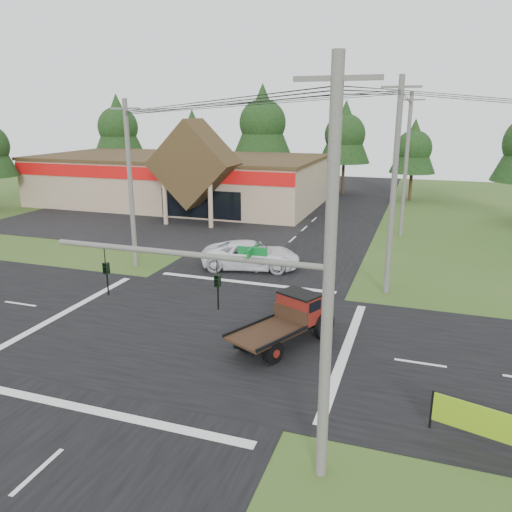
% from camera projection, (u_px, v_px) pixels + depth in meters
% --- Properties ---
extents(ground, '(120.00, 120.00, 0.00)m').
position_uv_depth(ground, '(193.00, 330.00, 23.03)').
color(ground, '#304F1C').
rests_on(ground, ground).
extents(road_ns, '(12.00, 120.00, 0.02)m').
position_uv_depth(road_ns, '(193.00, 330.00, 23.03)').
color(road_ns, black).
rests_on(road_ns, ground).
extents(road_ew, '(120.00, 12.00, 0.02)m').
position_uv_depth(road_ew, '(193.00, 330.00, 23.03)').
color(road_ew, black).
rests_on(road_ew, ground).
extents(parking_apron, '(28.00, 14.00, 0.02)m').
position_uv_depth(parking_apron, '(144.00, 225.00, 44.64)').
color(parking_apron, black).
rests_on(parking_apron, ground).
extents(cvs_building, '(30.40, 18.20, 9.19)m').
position_uv_depth(cvs_building, '(180.00, 179.00, 54.02)').
color(cvs_building, tan).
rests_on(cvs_building, ground).
extents(traffic_signal_mast, '(8.12, 0.24, 7.00)m').
position_uv_depth(traffic_signal_mast, '(264.00, 318.00, 13.19)').
color(traffic_signal_mast, '#595651').
rests_on(traffic_signal_mast, ground).
extents(utility_pole_nr, '(2.00, 0.30, 11.00)m').
position_uv_depth(utility_pole_nr, '(329.00, 282.00, 12.33)').
color(utility_pole_nr, '#595651').
rests_on(utility_pole_nr, ground).
extents(utility_pole_nw, '(2.00, 0.30, 10.50)m').
position_uv_depth(utility_pole_nw, '(130.00, 183.00, 31.29)').
color(utility_pole_nw, '#595651').
rests_on(utility_pole_nw, ground).
extents(utility_pole_ne, '(2.00, 0.30, 11.50)m').
position_uv_depth(utility_pole_ne, '(394.00, 187.00, 26.21)').
color(utility_pole_ne, '#595651').
rests_on(utility_pole_ne, ground).
extents(utility_pole_n, '(2.00, 0.30, 11.20)m').
position_uv_depth(utility_pole_n, '(406.00, 165.00, 38.99)').
color(utility_pole_n, '#595651').
rests_on(utility_pole_n, ground).
extents(tree_row_a, '(6.72, 6.72, 12.12)m').
position_uv_depth(tree_row_a, '(118.00, 125.00, 66.46)').
color(tree_row_a, '#332316').
rests_on(tree_row_a, ground).
extents(tree_row_b, '(5.60, 5.60, 10.10)m').
position_uv_depth(tree_row_b, '(193.00, 136.00, 65.57)').
color(tree_row_b, '#332316').
rests_on(tree_row_b, ground).
extents(tree_row_c, '(7.28, 7.28, 13.13)m').
position_uv_depth(tree_row_c, '(263.00, 121.00, 61.01)').
color(tree_row_c, '#332316').
rests_on(tree_row_c, ground).
extents(tree_row_d, '(6.16, 6.16, 11.11)m').
position_uv_depth(tree_row_d, '(345.00, 133.00, 59.21)').
color(tree_row_d, '#332316').
rests_on(tree_row_d, ground).
extents(tree_row_e, '(5.04, 5.04, 9.09)m').
position_uv_depth(tree_row_e, '(414.00, 147.00, 55.29)').
color(tree_row_e, '#332316').
rests_on(tree_row_e, ground).
extents(antique_flatbed_truck, '(4.03, 5.51, 2.16)m').
position_uv_depth(antique_flatbed_truck, '(284.00, 322.00, 21.25)').
color(antique_flatbed_truck, '#621C0E').
rests_on(antique_flatbed_truck, ground).
extents(roadside_banner, '(3.85, 1.17, 1.35)m').
position_uv_depth(roadside_banner, '(498.00, 431.00, 14.64)').
color(roadside_banner, '#74A215').
rests_on(roadside_banner, ground).
extents(white_pickup, '(6.70, 4.19, 1.73)m').
position_uv_depth(white_pickup, '(251.00, 255.00, 32.00)').
color(white_pickup, white).
rests_on(white_pickup, ground).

